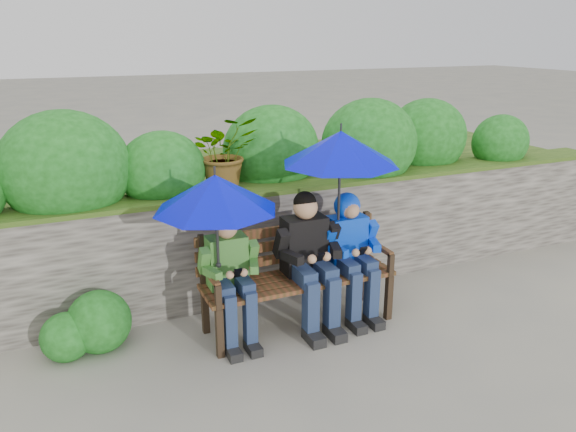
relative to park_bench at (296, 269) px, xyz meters
name	(u,v)px	position (x,y,z in m)	size (l,w,h in m)	color
ground	(293,328)	(-0.07, -0.10, -0.48)	(60.00, 60.00, 0.00)	slate
garden_backdrop	(224,205)	(-0.14, 1.49, 0.15)	(8.00, 2.85, 1.81)	#47433C
park_bench	(296,269)	(0.00, 0.00, 0.00)	(1.59, 0.47, 0.84)	black
boy_left	(231,273)	(-0.58, -0.07, 0.10)	(0.46, 0.53, 1.03)	#2D6725
boy_middle	(309,255)	(0.09, -0.08, 0.14)	(0.53, 0.61, 1.13)	black
boy_right	(351,245)	(0.49, -0.06, 0.16)	(0.48, 0.58, 1.07)	blue
umbrella_left	(215,193)	(-0.68, -0.10, 0.76)	(0.92, 0.92, 0.78)	#0006D8
umbrella_right	(340,148)	(0.37, -0.03, 0.99)	(0.95, 0.95, 0.99)	#0006D8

